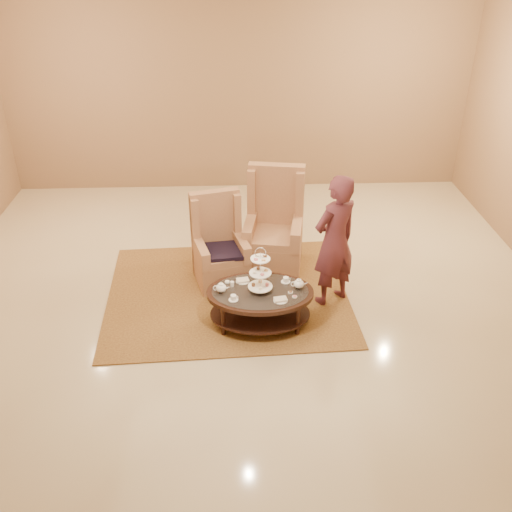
{
  "coord_description": "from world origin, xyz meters",
  "views": [
    {
      "loc": [
        -0.12,
        -5.82,
        4.17
      ],
      "look_at": [
        0.14,
        0.2,
        0.68
      ],
      "focal_mm": 40.0,
      "sensor_mm": 36.0,
      "label": 1
    }
  ],
  "objects_px": {
    "armchair_left": "(220,252)",
    "tea_table": "(260,297)",
    "person": "(335,242)",
    "armchair_right": "(274,234)"
  },
  "relations": [
    {
      "from": "armchair_right",
      "to": "tea_table",
      "type": "bearing_deg",
      "value": -91.13
    },
    {
      "from": "tea_table",
      "to": "armchair_right",
      "type": "height_order",
      "value": "armchair_right"
    },
    {
      "from": "tea_table",
      "to": "armchair_right",
      "type": "relative_size",
      "value": 0.9
    },
    {
      "from": "armchair_right",
      "to": "person",
      "type": "height_order",
      "value": "person"
    },
    {
      "from": "tea_table",
      "to": "armchair_right",
      "type": "xyz_separation_m",
      "value": [
        0.26,
        1.39,
        0.09
      ]
    },
    {
      "from": "tea_table",
      "to": "armchair_left",
      "type": "distance_m",
      "value": 1.15
    },
    {
      "from": "tea_table",
      "to": "armchair_right",
      "type": "distance_m",
      "value": 1.42
    },
    {
      "from": "person",
      "to": "tea_table",
      "type": "bearing_deg",
      "value": -5.66
    },
    {
      "from": "armchair_left",
      "to": "armchair_right",
      "type": "bearing_deg",
      "value": 10.08
    },
    {
      "from": "armchair_left",
      "to": "tea_table",
      "type": "bearing_deg",
      "value": -79.62
    }
  ]
}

